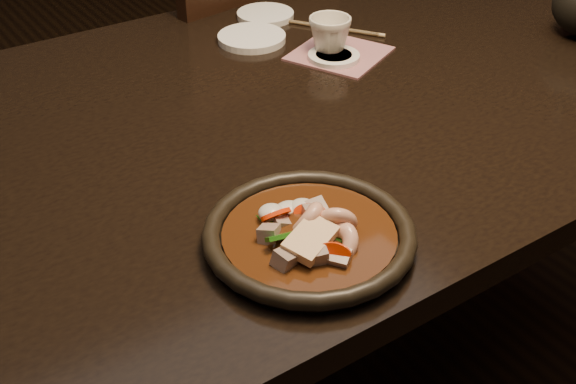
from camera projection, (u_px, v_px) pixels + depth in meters
floor at (338, 383)px, 1.62m from camera, size 5.00×6.00×0.01m
table at (354, 120)px, 1.23m from camera, size 1.60×0.90×0.75m
chair at (231, 72)px, 1.73m from camera, size 0.52×0.52×0.97m
plate at (309, 235)px, 0.83m from camera, size 0.25×0.25×0.03m
stirfry at (310, 232)px, 0.83m from camera, size 0.13×0.14×0.06m
soy_dish at (334, 57)px, 1.25m from camera, size 0.09×0.09×0.01m
saucer_left at (252, 38)px, 1.32m from camera, size 0.12×0.12×0.01m
saucer_right at (265, 15)px, 1.41m from camera, size 0.11×0.11×0.01m
tea_cup at (330, 35)px, 1.25m from camera, size 0.08×0.07×0.07m
chopsticks at (320, 26)px, 1.37m from camera, size 0.15×0.22×0.01m
napkin at (339, 54)px, 1.27m from camera, size 0.20×0.20×0.00m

